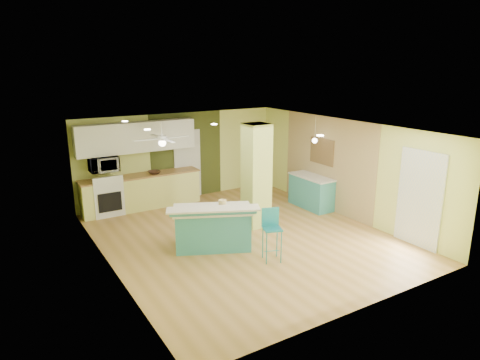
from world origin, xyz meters
The scene contains 23 objects.
floor centered at (0.00, 0.00, -0.01)m, with size 6.00×7.00×0.01m, color olive.
ceiling centered at (0.00, 0.00, 2.50)m, with size 6.00×7.00×0.01m, color white.
wall_back centered at (0.00, 3.50, 1.25)m, with size 6.00×0.01×2.50m, color #DAE47A.
wall_front centered at (0.00, -3.50, 1.25)m, with size 6.00×0.01×2.50m, color #DAE47A.
wall_left centered at (-3.00, 0.00, 1.25)m, with size 0.01×7.00×2.50m, color #DAE47A.
wall_right centered at (3.00, 0.00, 1.25)m, with size 0.01×7.00×2.50m, color #DAE47A.
wood_panel centered at (2.99, 0.60, 1.25)m, with size 0.02×3.40×2.50m, color #9B7F58.
olive_accent centered at (0.20, 3.49, 1.25)m, with size 2.20×0.02×2.50m, color #3D451B.
interior_door centered at (0.20, 3.46, 1.00)m, with size 0.82×0.05×2.00m, color silver.
french_door centered at (2.97, -2.30, 1.05)m, with size 0.04×1.08×2.10m, color white.
column centered at (0.65, 0.50, 1.25)m, with size 0.55×0.55×2.50m, color #B8C65B.
kitchen_run centered at (-1.30, 3.20, 0.47)m, with size 3.25×0.63×0.94m.
stove centered at (-2.25, 3.19, 0.46)m, with size 0.76×0.66×1.08m.
upper_cabinets centered at (-1.30, 3.32, 1.95)m, with size 3.20×0.34×0.80m, color white.
microwave centered at (-2.25, 3.20, 1.35)m, with size 0.70×0.48×0.39m, color silver.
ceiling_fan centered at (-1.10, 2.00, 2.08)m, with size 1.41×1.41×0.61m.
pendant_lamp centered at (2.65, 0.75, 1.88)m, with size 0.14×0.14×0.69m.
wall_decor centered at (2.96, 0.80, 1.55)m, with size 0.03×0.90×0.70m, color brown.
peninsula centered at (-0.86, -0.12, 0.47)m, with size 2.03×1.65×1.01m.
bar_stool centered at (-0.14, -1.24, 0.72)m, with size 0.45×0.45×1.07m.
side_counter centered at (2.70, 0.85, 0.44)m, with size 0.58×1.37×0.88m.
fruit_bowl centered at (-0.95, 3.11, 0.98)m, with size 0.34×0.34×0.08m, color #372116.
canister centered at (-0.66, -0.18, 0.96)m, with size 0.17×0.17×0.18m, color gold.
Camera 1 is at (-4.81, -7.72, 3.83)m, focal length 32.00 mm.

